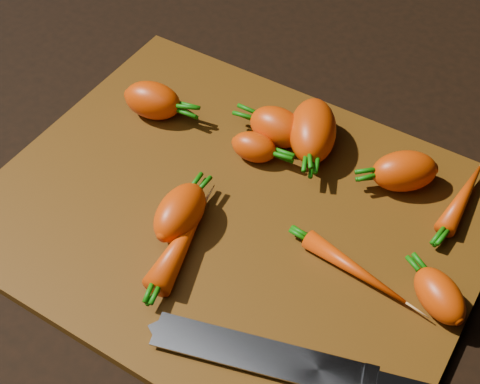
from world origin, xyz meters
The scene contains 13 objects.
ground centered at (0.00, 0.00, -0.01)m, with size 2.00×2.00×0.01m, color black.
cutting_board centered at (0.00, 0.00, 0.01)m, with size 0.50×0.40×0.01m, color #542F08.
carrot_0 centered at (-0.16, 0.07, 0.03)m, with size 0.07×0.04×0.04m, color #C03200.
carrot_1 centered at (-0.01, 0.11, 0.03)m, with size 0.07×0.04×0.04m, color #C03200.
carrot_2 centered at (0.02, 0.12, 0.04)m, with size 0.09×0.05×0.05m, color #C03200.
carrot_3 centered at (-0.04, -0.05, 0.03)m, with size 0.07×0.04×0.04m, color #C03200.
carrot_4 centered at (0.13, 0.12, 0.03)m, with size 0.07×0.04×0.04m, color #C03200.
carrot_5 centered at (-0.02, 0.07, 0.03)m, with size 0.05×0.03×0.03m, color #C03200.
carrot_6 centered at (0.22, 0.00, 0.03)m, with size 0.06×0.04×0.04m, color #C03200.
carrot_7 centered at (0.20, 0.13, 0.02)m, with size 0.10×0.02×0.02m, color #C03200.
carrot_8 centered at (0.14, -0.01, 0.02)m, with size 0.11×0.02×0.02m, color #C03200.
carrot_9 centered at (-0.02, -0.07, 0.03)m, with size 0.11×0.03×0.03m, color #C03200.
knife centered at (0.12, -0.13, 0.02)m, with size 0.30×0.11×0.02m.
Camera 1 is at (0.24, -0.37, 0.55)m, focal length 50.00 mm.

